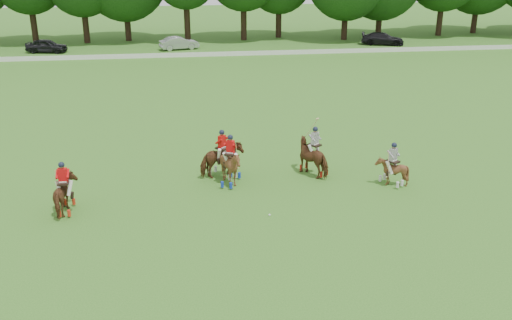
{
  "coord_description": "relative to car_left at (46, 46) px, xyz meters",
  "views": [
    {
      "loc": [
        -1.26,
        -20.18,
        10.75
      ],
      "look_at": [
        2.07,
        4.2,
        1.4
      ],
      "focal_mm": 40.0,
      "sensor_mm": 36.0,
      "label": 1
    }
  ],
  "objects": [
    {
      "name": "ground",
      "position": [
        14.95,
        -42.5,
        -0.72
      ],
      "size": [
        180.0,
        180.0,
        0.0
      ],
      "primitive_type": "plane",
      "color": "#2B601B",
      "rests_on": "ground"
    },
    {
      "name": "polo_ball",
      "position": [
        17.19,
        -41.31,
        -0.67
      ],
      "size": [
        0.09,
        0.09,
        0.09
      ],
      "primitive_type": "sphere",
      "color": "white",
      "rests_on": "ground"
    },
    {
      "name": "car_right",
      "position": [
        36.76,
        0.0,
        -0.03
      ],
      "size": [
        5.11,
        3.29,
        1.38
      ],
      "primitive_type": "imported",
      "rotation": [
        0.0,
        0.0,
        1.26
      ],
      "color": "black",
      "rests_on": "ground"
    },
    {
      "name": "polo_stripe_b",
      "position": [
        23.44,
        -38.83,
        0.03
      ],
      "size": [
        1.62,
        1.66,
        2.12
      ],
      "color": "#441E12",
      "rests_on": "ground"
    },
    {
      "name": "car_left",
      "position": [
        0.0,
        0.0,
        0.0
      ],
      "size": [
        4.45,
        2.44,
        1.43
      ],
      "primitive_type": "imported",
      "rotation": [
        0.0,
        0.0,
        1.39
      ],
      "color": "black",
      "rests_on": "ground"
    },
    {
      "name": "polo_red_b",
      "position": [
        15.58,
        -36.79,
        0.17
      ],
      "size": [
        2.28,
        2.27,
        2.44
      ],
      "color": "#441E12",
      "rests_on": "ground"
    },
    {
      "name": "polo_red_c",
      "position": [
        15.9,
        -37.69,
        0.19
      ],
      "size": [
        1.97,
        2.07,
        2.47
      ],
      "color": "#441E12",
      "rests_on": "ground"
    },
    {
      "name": "boundary_rail",
      "position": [
        14.95,
        -4.5,
        -0.5
      ],
      "size": [
        120.0,
        0.1,
        0.44
      ],
      "primitive_type": "cube",
      "color": "white",
      "rests_on": "ground"
    },
    {
      "name": "car_mid",
      "position": [
        13.85,
        0.0,
        -0.03
      ],
      "size": [
        4.43,
        2.57,
        1.38
      ],
      "primitive_type": "imported",
      "rotation": [
        0.0,
        0.0,
        1.85
      ],
      "color": "#AAAAB0",
      "rests_on": "ground"
    },
    {
      "name": "polo_stripe_a",
      "position": [
        20.11,
        -36.98,
        0.19
      ],
      "size": [
        2.02,
        2.25,
        3.0
      ],
      "color": "#441E12",
      "rests_on": "ground"
    },
    {
      "name": "polo_red_a",
      "position": [
        8.67,
        -39.78,
        0.11
      ],
      "size": [
        1.16,
        1.88,
        2.29
      ],
      "color": "#441E12",
      "rests_on": "ground"
    }
  ]
}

